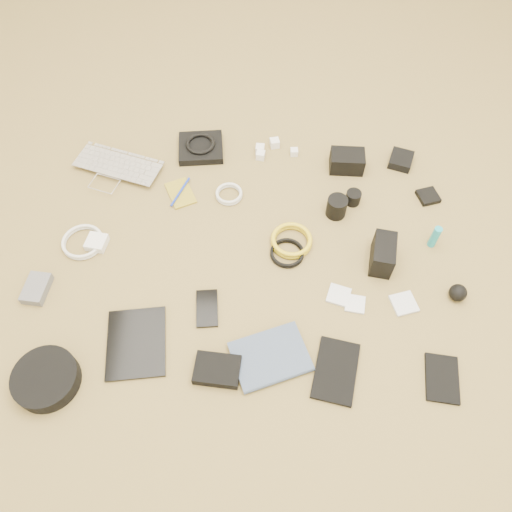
{
  "coord_description": "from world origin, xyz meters",
  "views": [
    {
      "loc": [
        0.05,
        -0.92,
        1.41
      ],
      "look_at": [
        0.04,
        -0.02,
        0.02
      ],
      "focal_mm": 35.0,
      "sensor_mm": 36.0,
      "label": 1
    }
  ],
  "objects_px": {
    "tablet": "(136,343)",
    "paperback": "(280,382)",
    "dslr_camera": "(347,161)",
    "laptop": "(113,174)",
    "headphone_case": "(46,379)",
    "phone": "(207,308)"
  },
  "relations": [
    {
      "from": "tablet",
      "to": "paperback",
      "type": "height_order",
      "value": "paperback"
    },
    {
      "from": "dslr_camera",
      "to": "laptop",
      "type": "bearing_deg",
      "value": -173.57
    },
    {
      "from": "headphone_case",
      "to": "paperback",
      "type": "xyz_separation_m",
      "value": [
        0.67,
        0.0,
        -0.01
      ]
    },
    {
      "from": "phone",
      "to": "tablet",
      "type": "bearing_deg",
      "value": -154.43
    },
    {
      "from": "dslr_camera",
      "to": "paperback",
      "type": "distance_m",
      "value": 0.88
    },
    {
      "from": "laptop",
      "to": "paperback",
      "type": "height_order",
      "value": "laptop"
    },
    {
      "from": "dslr_camera",
      "to": "phone",
      "type": "bearing_deg",
      "value": -126.0
    },
    {
      "from": "laptop",
      "to": "paperback",
      "type": "bearing_deg",
      "value": -33.3
    },
    {
      "from": "phone",
      "to": "headphone_case",
      "type": "bearing_deg",
      "value": -155.86
    },
    {
      "from": "dslr_camera",
      "to": "tablet",
      "type": "relative_size",
      "value": 0.55
    },
    {
      "from": "phone",
      "to": "headphone_case",
      "type": "relative_size",
      "value": 0.69
    },
    {
      "from": "paperback",
      "to": "phone",
      "type": "bearing_deg",
      "value": 23.68
    },
    {
      "from": "phone",
      "to": "headphone_case",
      "type": "xyz_separation_m",
      "value": [
        -0.44,
        -0.24,
        0.02
      ]
    },
    {
      "from": "dslr_camera",
      "to": "phone",
      "type": "height_order",
      "value": "dslr_camera"
    },
    {
      "from": "tablet",
      "to": "phone",
      "type": "relative_size",
      "value": 1.76
    },
    {
      "from": "phone",
      "to": "paperback",
      "type": "height_order",
      "value": "paperback"
    },
    {
      "from": "headphone_case",
      "to": "phone",
      "type": "bearing_deg",
      "value": 28.51
    },
    {
      "from": "phone",
      "to": "paperback",
      "type": "distance_m",
      "value": 0.33
    },
    {
      "from": "phone",
      "to": "paperback",
      "type": "relative_size",
      "value": 0.59
    },
    {
      "from": "dslr_camera",
      "to": "tablet",
      "type": "xyz_separation_m",
      "value": [
        -0.69,
        -0.72,
        -0.03
      ]
    },
    {
      "from": "tablet",
      "to": "phone",
      "type": "height_order",
      "value": "same"
    },
    {
      "from": "dslr_camera",
      "to": "phone",
      "type": "relative_size",
      "value": 0.97
    }
  ]
}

